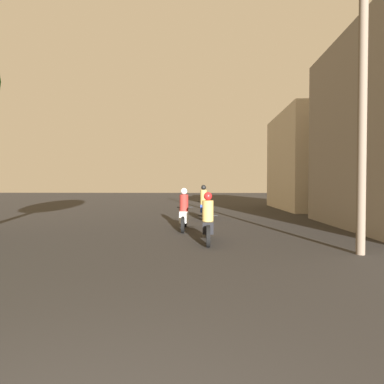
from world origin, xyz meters
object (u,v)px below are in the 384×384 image
motorcycle_white (184,213)px  motorcycle_blue (204,205)px  utility_pole_near (363,87)px  building_right_far (318,161)px  motorcycle_black (208,222)px

motorcycle_white → motorcycle_blue: 3.64m
motorcycle_blue → utility_pole_near: bearing=-65.7°
building_right_far → motorcycle_white: bearing=-131.3°
motorcycle_black → motorcycle_blue: (-0.09, 5.93, 0.08)m
motorcycle_white → utility_pole_near: (4.41, -3.74, 3.33)m
motorcycle_black → motorcycle_blue: bearing=88.2°
building_right_far → utility_pole_near: utility_pole_near is taller
motorcycle_blue → building_right_far: (7.86, 6.20, 2.59)m
motorcycle_black → utility_pole_near: bearing=-23.6°
motorcycle_white → motorcycle_black: bearing=-76.0°
motorcycle_white → utility_pole_near: size_ratio=0.27×
motorcycle_white → motorcycle_blue: motorcycle_blue is taller
motorcycle_blue → building_right_far: bearing=35.8°
motorcycle_white → building_right_far: 13.27m
motorcycle_white → utility_pole_near: bearing=-45.5°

